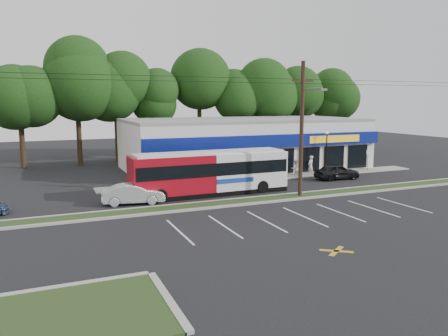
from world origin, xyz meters
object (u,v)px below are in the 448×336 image
metrobus (210,172)px  car_dark (337,172)px  pedestrian_a (311,166)px  utility_pole (300,125)px  lamp_post (327,147)px  pedestrian_b (295,169)px  car_silver (133,194)px  sign_post (368,156)px

metrobus → car_dark: size_ratio=2.94×
metrobus → pedestrian_a: bearing=17.6°
utility_pole → lamp_post: utility_pole is taller
utility_pole → pedestrian_b: (4.45, 7.57, -4.59)m
car_silver → pedestrian_b: size_ratio=2.60×
pedestrian_b → sign_post: bearing=176.7°
utility_pole → car_dark: size_ratio=11.85×
metrobus → pedestrian_a: metrobus is taller
pedestrian_a → car_dark: bearing=89.9°
pedestrian_b → pedestrian_a: bearing=176.2°
utility_pole → lamp_post: (8.17, 7.87, -2.74)m
lamp_post → car_silver: (-20.00, -5.19, -1.96)m
sign_post → metrobus: bearing=-167.8°
lamp_post → sign_post: 5.13m
utility_pole → pedestrian_b: utility_pole is taller
utility_pole → pedestrian_b: 9.91m
pedestrian_a → pedestrian_b: 1.72m
pedestrian_a → pedestrian_b: size_ratio=1.19×
utility_pole → pedestrian_a: 10.72m
utility_pole → pedestrian_a: bearing=50.8°
lamp_post → pedestrian_b: 4.16m
lamp_post → pedestrian_a: (-2.00, -0.30, -1.68)m
utility_pole → metrobus: bearing=147.9°
sign_post → pedestrian_a: 7.02m
utility_pole → metrobus: size_ratio=4.03×
pedestrian_b → car_dark: bearing=136.6°
lamp_post → car_silver: lamp_post is taller
car_dark → pedestrian_b: bearing=53.5°
metrobus → pedestrian_b: size_ratio=7.49×
sign_post → metrobus: 19.30m
pedestrian_b → utility_pole: bearing=55.8°
sign_post → car_dark: sign_post is taller
metrobus → pedestrian_a: (11.86, 4.00, -0.77)m
car_silver → metrobus: bearing=-73.0°
metrobus → pedestrian_b: bearing=20.5°
pedestrian_a → sign_post: bearing=153.7°
lamp_post → pedestrian_a: 2.63m
car_dark → pedestrian_a: pedestrian_a is taller
metrobus → car_dark: metrobus is taller
car_silver → pedestrian_a: pedestrian_a is taller
metrobus → pedestrian_b: 10.95m
utility_pole → metrobus: utility_pole is taller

